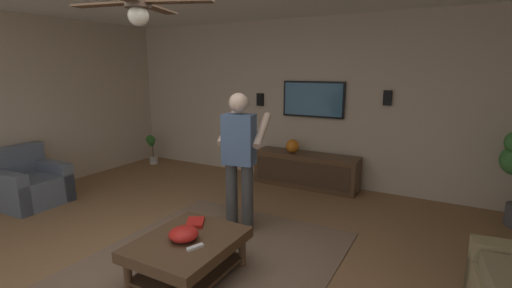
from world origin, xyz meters
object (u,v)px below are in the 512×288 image
at_px(remote_white, 195,247).
at_px(person_standing, 240,154).
at_px(wall_speaker_right, 260,100).
at_px(book, 195,223).
at_px(media_console, 306,170).
at_px(tv, 313,99).
at_px(coffee_table, 188,249).
at_px(armchair, 29,185).
at_px(bowl, 184,234).
at_px(ceiling_fan, 138,6).
at_px(wall_speaker_left, 388,98).
at_px(potted_plant_short, 152,145).
at_px(vase_round, 292,146).

bearing_deg(remote_white, person_standing, 35.60).
bearing_deg(wall_speaker_right, book, -163.59).
xyz_separation_m(media_console, tv, (0.24, 0.00, 1.14)).
bearing_deg(coffee_table, armchair, 83.33).
distance_m(person_standing, remote_white, 1.37).
xyz_separation_m(coffee_table, wall_speaker_right, (3.27, 1.01, 1.07)).
bearing_deg(bowl, media_console, 0.27).
distance_m(coffee_table, bowl, 0.17).
distance_m(tv, remote_white, 3.52).
distance_m(remote_white, ceiling_fan, 2.01).
bearing_deg(book, coffee_table, 174.80).
relative_size(bowl, ceiling_fan, 0.23).
bearing_deg(armchair, wall_speaker_left, 31.59).
height_order(armchair, tv, tv).
bearing_deg(bowl, potted_plant_short, 48.63).
distance_m(remote_white, book, 0.49).
distance_m(coffee_table, wall_speaker_right, 3.59).
distance_m(coffee_table, vase_round, 3.01).
relative_size(person_standing, bowl, 6.15).
relative_size(bowl, remote_white, 1.78).
distance_m(media_console, potted_plant_short, 3.24).
bearing_deg(vase_round, armchair, 131.59).
distance_m(media_console, tv, 1.16).
distance_m(coffee_table, remote_white, 0.24).
height_order(tv, ceiling_fan, ceiling_fan).
height_order(media_console, potted_plant_short, potted_plant_short).
xyz_separation_m(remote_white, book, (0.38, 0.31, 0.01)).
xyz_separation_m(armchair, wall_speaker_left, (2.89, -4.32, 1.20)).
distance_m(armchair, remote_white, 3.41).
height_order(vase_round, wall_speaker_left, wall_speaker_left).
relative_size(person_standing, book, 7.45).
relative_size(remote_white, wall_speaker_right, 0.68).
height_order(media_console, tv, tv).
xyz_separation_m(media_console, person_standing, (-1.89, 0.10, 0.66)).
xyz_separation_m(coffee_table, ceiling_fan, (-0.17, 0.24, 2.08)).
height_order(person_standing, potted_plant_short, person_standing).
distance_m(vase_round, ceiling_fan, 3.59).
distance_m(coffee_table, potted_plant_short, 4.32).
bearing_deg(ceiling_fan, wall_speaker_right, 12.60).
distance_m(media_console, vase_round, 0.45).
height_order(coffee_table, tv, tv).
relative_size(armchair, wall_speaker_left, 3.82).
relative_size(remote_white, wall_speaker_left, 0.68).
relative_size(vase_round, wall_speaker_left, 1.00).
distance_m(armchair, bowl, 3.22).
height_order(potted_plant_short, wall_speaker_right, wall_speaker_right).
distance_m(remote_white, wall_speaker_right, 3.71).
bearing_deg(ceiling_fan, potted_plant_short, 45.18).
bearing_deg(ceiling_fan, tv, -3.64).
bearing_deg(tv, remote_white, 3.40).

